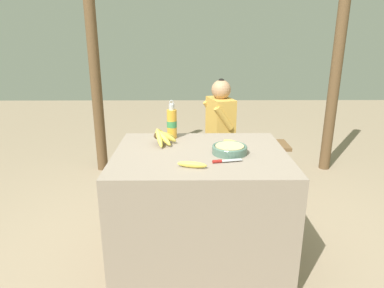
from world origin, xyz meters
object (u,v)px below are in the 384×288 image
Objects in this scene: wooden_bench at (217,150)px; banana_bunch_ripe at (163,136)px; banana_bunch_green at (181,139)px; support_post_near at (94,67)px; loose_banana_side at (233,143)px; knife at (223,161)px; serving_bowl at (230,149)px; support_post_far at (337,66)px; loose_banana_front at (192,165)px; seated_vendor at (216,125)px; water_bottle at (172,123)px.

banana_bunch_ripe is at bearing -112.86° from wooden_bench.
wooden_bench is at bearing -0.16° from banana_bunch_green.
loose_banana_side is at bearing -49.04° from support_post_near.
banana_bunch_ripe reaches higher than knife.
serving_bowl is at bearing -105.36° from loose_banana_side.
knife is 2.33m from support_post_far.
loose_banana_front is (-0.24, -0.24, -0.01)m from serving_bowl.
knife is at bearing -107.49° from loose_banana_side.
loose_banana_side reaches higher than banana_bunch_green.
loose_banana_front is 0.71× the size of banana_bunch_green.
knife is 1.44m from seated_vendor.
wooden_bench is 0.28m from seated_vendor.
wooden_bench is at bearing -126.63° from seated_vendor.
water_bottle is at bearing -142.23° from support_post_far.
wooden_bench is 1.58m from support_post_near.
banana_bunch_ripe is at bearing -94.90° from banana_bunch_green.
knife is 1.54m from banana_bunch_green.
knife is 0.73× the size of banana_bunch_green.
banana_bunch_green is at bearing 85.10° from banana_bunch_ripe.
seated_vendor is 1.45m from support_post_near.
knife is at bearing -127.02° from support_post_far.
wooden_bench is (0.27, 1.56, -0.44)m from loose_banana_front.
support_post_far is (2.59, 0.00, 0.00)m from support_post_near.
water_bottle is 0.61m from loose_banana_front.
knife is at bearing 23.66° from loose_banana_front.
seated_vendor is at bearing 66.83° from water_bottle.
knife is (-0.10, -0.32, -0.01)m from loose_banana_side.
banana_bunch_ripe is 1.30m from wooden_bench.
support_post_far is at bearing 39.77° from banana_bunch_ripe.
wooden_bench is at bearing 74.17° from knife.
water_bottle is at bearing 50.56° from seated_vendor.
banana_bunch_ripe is 1.11× the size of banana_bunch_green.
loose_banana_front is 0.16× the size of seated_vendor.
wooden_bench is at bearing -15.32° from support_post_near.
serving_bowl is 0.10× the size of support_post_far.
loose_banana_front is 2.50m from support_post_far.
banana_bunch_ripe is 1.18m from seated_vendor.
support_post_near and support_post_far have the same top height.
support_post_far reaches higher than serving_bowl.
seated_vendor is (0.25, 1.51, -0.16)m from loose_banana_front.
loose_banana_side is 0.06× the size of support_post_near.
loose_banana_side is 0.13× the size of seated_vendor.
support_post_near is at bearing 127.17° from serving_bowl.
support_post_near is (-1.27, 1.67, 0.37)m from serving_bowl.
loose_banana_front is 0.20m from knife.
loose_banana_front reaches higher than wooden_bench.
banana_bunch_ripe is 0.49m from serving_bowl.
water_bottle is at bearing 137.71° from serving_bowl.
support_post_far is at bearing 0.00° from support_post_near.
loose_banana_front is 0.97× the size of knife.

